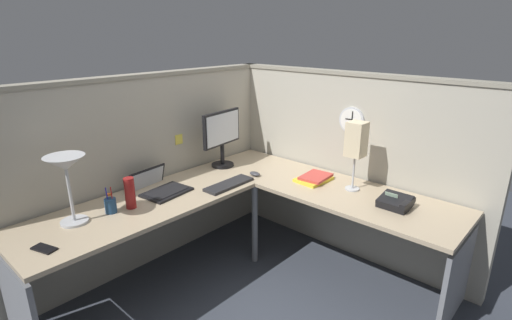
% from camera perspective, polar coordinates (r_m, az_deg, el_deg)
% --- Properties ---
extents(ground_plane, '(6.80, 6.80, 0.00)m').
position_cam_1_polar(ground_plane, '(3.27, 0.02, -16.76)').
color(ground_plane, '#383D47').
extents(cubicle_wall_back, '(2.57, 0.12, 1.58)m').
position_cam_1_polar(cubicle_wall_back, '(3.30, -15.66, -1.58)').
color(cubicle_wall_back, '#A8A393').
rests_on(cubicle_wall_back, ground).
extents(cubicle_wall_right, '(0.12, 2.37, 1.58)m').
position_cam_1_polar(cubicle_wall_right, '(3.41, 13.23, -0.70)').
color(cubicle_wall_right, '#A8A393').
rests_on(cubicle_wall_right, ground).
extents(desk, '(2.35, 2.15, 0.73)m').
position_cam_1_polar(desk, '(2.82, -1.26, -7.90)').
color(desk, tan).
rests_on(desk, ground).
extents(monitor, '(0.46, 0.20, 0.50)m').
position_cam_1_polar(monitor, '(3.41, -5.05, 3.78)').
color(monitor, black).
rests_on(monitor, desk).
extents(laptop, '(0.38, 0.42, 0.22)m').
position_cam_1_polar(laptop, '(3.04, -14.30, -3.93)').
color(laptop, black).
rests_on(laptop, desk).
extents(keyboard, '(0.43, 0.15, 0.02)m').
position_cam_1_polar(keyboard, '(3.05, -4.01, -3.60)').
color(keyboard, '#232326').
rests_on(keyboard, desk).
extents(computer_mouse, '(0.06, 0.10, 0.03)m').
position_cam_1_polar(computer_mouse, '(3.24, -0.16, -2.05)').
color(computer_mouse, '#38383D').
rests_on(computer_mouse, desk).
extents(desk_lamp_dome, '(0.24, 0.24, 0.44)m').
position_cam_1_polar(desk_lamp_dome, '(2.61, -26.27, -1.17)').
color(desk_lamp_dome, '#B7BABF').
rests_on(desk_lamp_dome, desk).
extents(pen_cup, '(0.08, 0.08, 0.18)m').
position_cam_1_polar(pen_cup, '(2.77, -20.68, -6.27)').
color(pen_cup, navy).
rests_on(pen_cup, desk).
extents(cell_phone, '(0.11, 0.16, 0.01)m').
position_cam_1_polar(cell_phone, '(2.50, -28.80, -11.39)').
color(cell_phone, black).
rests_on(cell_phone, desk).
extents(thermos_flask, '(0.07, 0.07, 0.22)m').
position_cam_1_polar(thermos_flask, '(2.77, -18.13, -4.65)').
color(thermos_flask, maroon).
rests_on(thermos_flask, desk).
extents(office_phone, '(0.19, 0.21, 0.11)m').
position_cam_1_polar(office_phone, '(2.84, 19.98, -5.92)').
color(office_phone, black).
rests_on(office_phone, desk).
extents(book_stack, '(0.30, 0.23, 0.04)m').
position_cam_1_polar(book_stack, '(3.18, 8.62, -2.66)').
color(book_stack, yellow).
rests_on(book_stack, desk).
extents(desk_lamp_paper, '(0.13, 0.13, 0.53)m').
position_cam_1_polar(desk_lamp_paper, '(2.94, 14.58, 2.68)').
color(desk_lamp_paper, '#B7BABF').
rests_on(desk_lamp_paper, desk).
extents(wall_clock, '(0.04, 0.22, 0.22)m').
position_cam_1_polar(wall_clock, '(3.24, 13.98, 5.70)').
color(wall_clock, '#B7BABF').
extents(pinned_note_leftmost, '(0.07, 0.00, 0.08)m').
position_cam_1_polar(pinned_note_leftmost, '(3.34, -11.31, 3.00)').
color(pinned_note_leftmost, '#EAD84C').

